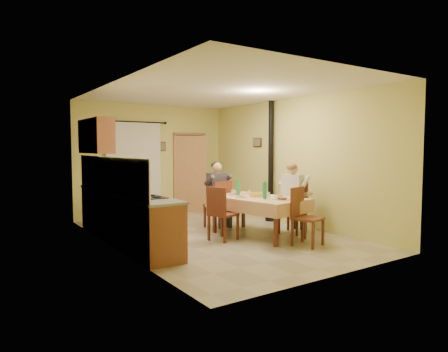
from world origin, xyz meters
TOP-DOWN VIEW (x-y plane):
  - floor at (0.00, 0.00)m, footprint 4.00×6.00m
  - room_shell at (0.00, 0.00)m, footprint 4.04×6.04m
  - kitchen_run at (-1.71, 0.40)m, footprint 0.64×3.64m
  - upper_cabinets at (-1.82, 1.70)m, footprint 0.35×1.40m
  - curtain at (-0.55, 2.90)m, footprint 1.70×0.07m
  - doorway at (1.03, 2.89)m, footprint 0.96×0.40m
  - dining_table at (0.64, -0.50)m, footprint 1.40×2.02m
  - tableware at (0.67, -0.61)m, footprint 0.91×1.55m
  - chair_far at (0.43, 0.60)m, footprint 0.48×0.48m
  - chair_near at (0.87, -1.59)m, footprint 0.57×0.57m
  - chair_right at (1.39, -0.69)m, footprint 0.58×0.58m
  - chair_left at (-0.13, -0.43)m, footprint 0.55×0.55m
  - man_far at (0.43, 0.61)m, footprint 0.60×0.48m
  - man_right at (1.38, -0.70)m, footprint 0.58×0.65m
  - stove_flue at (1.90, 0.60)m, footprint 0.24×0.24m
  - picture_back at (0.25, 2.97)m, footprint 0.19×0.03m
  - picture_right at (1.97, 1.20)m, footprint 0.03×0.31m

SIDE VIEW (x-z plane):
  - floor at x=0.00m, z-range -0.01..0.01m
  - chair_left at x=-0.13m, z-range -0.21..0.79m
  - chair_near at x=0.87m, z-range -0.22..0.80m
  - chair_far at x=0.43m, z-range -0.22..0.80m
  - chair_right at x=1.39m, z-range -0.22..0.80m
  - dining_table at x=0.64m, z-range 0.00..0.76m
  - kitchen_run at x=-1.71m, z-range -0.30..1.26m
  - tableware at x=0.67m, z-range 0.66..0.99m
  - man_far at x=0.43m, z-range 0.18..1.57m
  - man_right at x=1.38m, z-range 0.18..1.57m
  - stove_flue at x=1.90m, z-range -0.38..2.42m
  - doorway at x=1.03m, z-range -0.02..2.13m
  - curtain at x=-0.55m, z-range 0.15..2.37m
  - picture_back at x=0.25m, z-range 1.64..1.86m
  - room_shell at x=0.00m, z-range 0.41..3.23m
  - picture_right at x=1.97m, z-range 1.75..1.96m
  - upper_cabinets at x=-1.82m, z-range 1.60..2.30m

